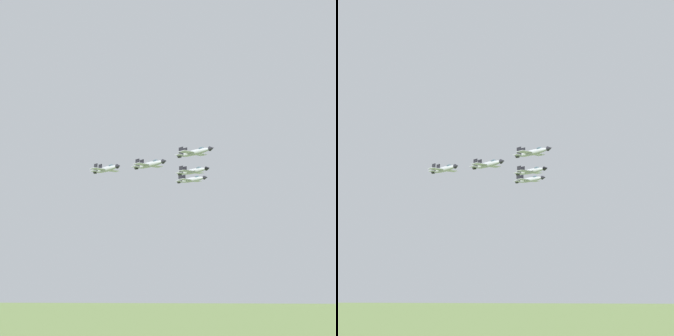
{
  "view_description": "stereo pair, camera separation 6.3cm",
  "coord_description": "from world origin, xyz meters",
  "views": [
    {
      "loc": [
        -21.51,
        167.4,
        103.44
      ],
      "look_at": [
        -17.81,
        3.99,
        132.73
      ],
      "focal_mm": 45.03,
      "sensor_mm": 36.0,
      "label": 1
    },
    {
      "loc": [
        -21.57,
        167.4,
        103.44
      ],
      "look_at": [
        -17.81,
        3.99,
        132.73
      ],
      "focal_mm": 45.03,
      "sensor_mm": 36.0,
      "label": 2
    }
  ],
  "objects": [
    {
      "name": "jet_right_wingman",
      "position": [
        -11.16,
        13.09,
        132.51
      ],
      "size": [
        14.5,
        15.97,
        4.01
      ],
      "rotation": [
        0.0,
        0.0,
        2.28
      ],
      "color": "#9EA3A8"
    },
    {
      "name": "jet_right_outer",
      "position": [
        5.57,
        10.39,
        131.29
      ],
      "size": [
        14.13,
        15.7,
        3.93
      ],
      "rotation": [
        0.0,
        0.0,
        2.28
      ],
      "color": "#9EA3A8"
    },
    {
      "name": "jet_left_outer",
      "position": [
        -27.84,
        -18.09,
        131.41
      ],
      "size": [
        14.58,
        15.9,
        4.01
      ],
      "rotation": [
        0.0,
        0.0,
        2.29
      ],
      "color": "#9EA3A8"
    },
    {
      "name": "jet_left_wingman",
      "position": [
        -27.86,
        -1.14,
        132.36
      ],
      "size": [
        14.02,
        15.95,
        3.95
      ],
      "rotation": [
        0.0,
        0.0,
        2.26
      ],
      "color": "#9EA3A8"
    },
    {
      "name": "jet_lead",
      "position": [
        -27.88,
        15.8,
        136.49
      ],
      "size": [
        14.44,
        16.0,
        4.01
      ],
      "rotation": [
        0.0,
        0.0,
        2.28
      ],
      "color": "#9EA3A8"
    }
  ]
}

